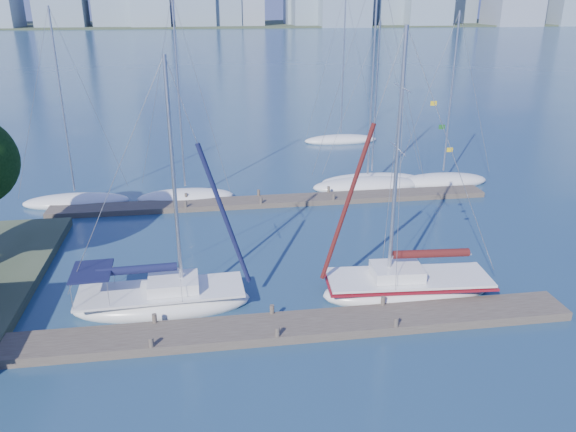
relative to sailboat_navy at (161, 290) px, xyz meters
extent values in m
plane|color=navy|center=(4.81, -2.75, -0.92)|extent=(700.00, 700.00, 0.00)
cube|color=#443A32|center=(4.81, -2.75, -0.72)|extent=(26.00, 2.00, 0.40)
cube|color=#443A32|center=(6.81, 13.25, -0.74)|extent=(30.00, 1.80, 0.36)
cube|color=#38472D|center=(4.81, 317.25, -0.92)|extent=(800.00, 100.00, 1.50)
ellipsoid|color=white|center=(0.00, 0.00, -0.69)|extent=(8.06, 2.90, 1.40)
cube|color=white|center=(0.00, 0.00, -0.04)|extent=(7.47, 2.67, 0.11)
cube|color=white|center=(0.56, 0.02, 0.29)|extent=(2.30, 1.78, 0.51)
cylinder|color=silver|center=(0.93, 0.03, 5.14)|extent=(0.17, 0.17, 10.25)
cylinder|color=silver|center=(-0.96, -0.04, 1.04)|extent=(3.78, 0.23, 0.09)
cylinder|color=#101338|center=(-0.96, -0.04, 1.13)|extent=(3.49, 0.50, 0.37)
cube|color=#101338|center=(-2.87, -0.11, 1.22)|extent=(1.76, 2.28, 0.07)
ellipsoid|color=white|center=(11.49, -0.42, -0.68)|extent=(8.40, 3.25, 1.44)
cube|color=white|center=(11.49, -0.42, -0.01)|extent=(7.78, 3.00, 0.12)
cube|color=white|center=(10.91, -0.38, 0.33)|extent=(2.43, 1.91, 0.53)
cylinder|color=silver|center=(10.53, -0.36, 5.68)|extent=(0.17, 0.17, 11.27)
cylinder|color=silver|center=(12.47, -0.49, 1.10)|extent=(3.90, 0.36, 0.10)
cylinder|color=#49160F|center=(12.47, -0.49, 1.20)|extent=(3.61, 0.63, 0.39)
cube|color=maroon|center=(11.49, -0.42, -0.17)|extent=(7.96, 3.12, 0.10)
ellipsoid|color=white|center=(-6.68, 15.08, -0.72)|extent=(7.40, 3.94, 1.11)
cylinder|color=silver|center=(-6.68, 15.08, 6.00)|extent=(0.12, 0.12, 11.83)
ellipsoid|color=white|center=(0.75, 14.92, -0.72)|extent=(7.04, 4.81, 1.14)
cylinder|color=silver|center=(0.75, 14.92, 6.37)|extent=(0.12, 0.12, 12.52)
ellipsoid|color=white|center=(14.06, 15.50, -0.69)|extent=(8.51, 3.79, 1.26)
cylinder|color=silver|center=(14.06, 15.50, 7.63)|extent=(0.14, 0.14, 14.81)
ellipsoid|color=white|center=(14.75, 16.73, -0.72)|extent=(7.85, 2.43, 1.10)
cylinder|color=silver|center=(14.75, 16.73, 5.53)|extent=(0.12, 0.12, 10.90)
ellipsoid|color=white|center=(20.05, 15.70, -0.70)|extent=(7.26, 3.24, 1.22)
cylinder|color=silver|center=(20.05, 15.70, 5.87)|extent=(0.13, 0.13, 11.38)
ellipsoid|color=white|center=(15.56, 30.10, -0.72)|extent=(7.55, 3.53, 1.09)
cylinder|color=silver|center=(15.56, 30.10, 6.57)|extent=(0.12, 0.12, 12.99)
camera|label=1|loc=(2.36, -22.98, 12.23)|focal=35.00mm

